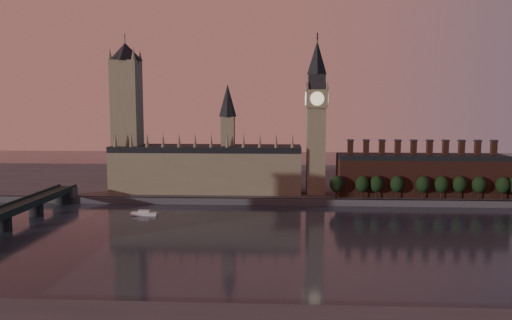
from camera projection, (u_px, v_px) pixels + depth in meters
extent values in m
plane|color=black|center=(309.00, 244.00, 230.45)|extent=(900.00, 900.00, 0.00)
cube|color=#4C4C52|center=(302.00, 202.00, 319.54)|extent=(900.00, 4.00, 4.00)
cube|color=#4C4C52|center=(297.00, 181.00, 408.87)|extent=(900.00, 180.00, 4.00)
cube|color=#7C7258|center=(207.00, 171.00, 345.94)|extent=(130.00, 30.00, 28.00)
cube|color=black|center=(206.00, 148.00, 344.16)|extent=(130.00, 30.00, 4.00)
cube|color=#7C7258|center=(228.00, 134.00, 342.28)|extent=(9.00, 9.00, 24.00)
cone|color=black|center=(228.00, 100.00, 339.72)|extent=(12.00, 12.00, 22.00)
cone|color=#7C7258|center=(115.00, 139.00, 332.54)|extent=(2.60, 2.60, 10.00)
cone|color=#7C7258|center=(131.00, 140.00, 331.99)|extent=(2.60, 2.60, 10.00)
cone|color=#7C7258|center=(147.00, 140.00, 331.43)|extent=(2.60, 2.60, 10.00)
cone|color=#7C7258|center=(163.00, 140.00, 330.88)|extent=(2.60, 2.60, 10.00)
cone|color=#7C7258|center=(179.00, 140.00, 330.32)|extent=(2.60, 2.60, 10.00)
cone|color=#7C7258|center=(195.00, 140.00, 329.77)|extent=(2.60, 2.60, 10.00)
cone|color=#7C7258|center=(211.00, 140.00, 329.21)|extent=(2.60, 2.60, 10.00)
cone|color=#7C7258|center=(227.00, 140.00, 328.66)|extent=(2.60, 2.60, 10.00)
cone|color=#7C7258|center=(243.00, 140.00, 328.10)|extent=(2.60, 2.60, 10.00)
cone|color=#7C7258|center=(260.00, 140.00, 327.55)|extent=(2.60, 2.60, 10.00)
cone|color=#7C7258|center=(276.00, 140.00, 326.99)|extent=(2.60, 2.60, 10.00)
cone|color=#7C7258|center=(292.00, 140.00, 326.44)|extent=(2.60, 2.60, 10.00)
cube|color=#7C7258|center=(127.00, 127.00, 345.34)|extent=(18.00, 18.00, 90.00)
cone|color=black|center=(125.00, 52.00, 339.67)|extent=(24.00, 24.00, 12.00)
cylinder|color=#232326|center=(125.00, 43.00, 339.01)|extent=(0.50, 0.50, 12.00)
cone|color=#7C7258|center=(110.00, 54.00, 332.37)|extent=(3.00, 3.00, 8.00)
cone|color=#7C7258|center=(133.00, 53.00, 331.54)|extent=(3.00, 3.00, 8.00)
cone|color=#7C7258|center=(118.00, 56.00, 348.25)|extent=(3.00, 3.00, 8.00)
cone|color=#7C7258|center=(140.00, 56.00, 347.42)|extent=(3.00, 3.00, 8.00)
cube|color=#7C7258|center=(316.00, 151.00, 335.43)|extent=(12.00, 12.00, 58.00)
cube|color=#7C7258|center=(317.00, 99.00, 331.54)|extent=(14.00, 14.00, 12.00)
cube|color=#232326|center=(317.00, 82.00, 330.32)|extent=(11.00, 11.00, 10.00)
cone|color=black|center=(317.00, 58.00, 328.54)|extent=(13.00, 13.00, 22.00)
cylinder|color=#232326|center=(317.00, 37.00, 327.04)|extent=(1.00, 1.00, 5.00)
cylinder|color=beige|center=(317.00, 99.00, 324.39)|extent=(9.00, 0.50, 9.00)
cylinder|color=beige|center=(316.00, 99.00, 338.69)|extent=(9.00, 0.50, 9.00)
cylinder|color=beige|center=(306.00, 99.00, 331.91)|extent=(0.50, 9.00, 9.00)
cylinder|color=beige|center=(327.00, 99.00, 331.17)|extent=(0.50, 9.00, 9.00)
cone|color=#7C7258|center=(307.00, 85.00, 324.43)|extent=(2.00, 2.00, 6.00)
cone|color=#7C7258|center=(327.00, 85.00, 323.75)|extent=(2.00, 2.00, 6.00)
cone|color=#7C7258|center=(306.00, 86.00, 337.33)|extent=(2.00, 2.00, 6.00)
cone|color=#7C7258|center=(326.00, 86.00, 336.65)|extent=(2.00, 2.00, 6.00)
cube|color=#4B261C|center=(420.00, 177.00, 333.70)|extent=(110.00, 25.00, 24.00)
cube|color=black|center=(421.00, 157.00, 332.20)|extent=(110.00, 25.00, 3.00)
cube|color=#4B261C|center=(350.00, 148.00, 333.96)|extent=(3.50, 3.50, 9.00)
cube|color=#232326|center=(350.00, 140.00, 333.41)|extent=(4.20, 4.20, 1.00)
cube|color=#4B261C|center=(366.00, 148.00, 333.42)|extent=(3.50, 3.50, 9.00)
cube|color=#232326|center=(366.00, 140.00, 332.87)|extent=(4.20, 4.20, 1.00)
cube|color=#4B261C|center=(382.00, 148.00, 332.88)|extent=(3.50, 3.50, 9.00)
cube|color=#232326|center=(382.00, 140.00, 332.33)|extent=(4.20, 4.20, 1.00)
cube|color=#4B261C|center=(398.00, 148.00, 332.34)|extent=(3.50, 3.50, 9.00)
cube|color=#232326|center=(398.00, 140.00, 331.78)|extent=(4.20, 4.20, 1.00)
cube|color=#4B261C|center=(414.00, 148.00, 331.80)|extent=(3.50, 3.50, 9.00)
cube|color=#232326|center=(414.00, 140.00, 331.24)|extent=(4.20, 4.20, 1.00)
cube|color=#4B261C|center=(429.00, 148.00, 331.26)|extent=(3.50, 3.50, 9.00)
cube|color=#232326|center=(430.00, 140.00, 330.70)|extent=(4.20, 4.20, 1.00)
cube|color=#4B261C|center=(445.00, 148.00, 330.72)|extent=(3.50, 3.50, 9.00)
cube|color=#232326|center=(446.00, 141.00, 330.16)|extent=(4.20, 4.20, 1.00)
cube|color=#4B261C|center=(461.00, 148.00, 330.18)|extent=(3.50, 3.50, 9.00)
cube|color=#232326|center=(462.00, 141.00, 329.62)|extent=(4.20, 4.20, 1.00)
cube|color=#4B261C|center=(478.00, 148.00, 329.64)|extent=(3.50, 3.50, 9.00)
cube|color=#232326|center=(478.00, 141.00, 329.08)|extent=(4.20, 4.20, 1.00)
cube|color=#4B261C|center=(494.00, 148.00, 329.10)|extent=(3.50, 3.50, 9.00)
cube|color=#232326|center=(494.00, 141.00, 328.54)|extent=(4.20, 4.20, 1.00)
cylinder|color=black|center=(336.00, 194.00, 321.37)|extent=(0.80, 0.80, 6.00)
ellipsoid|color=black|center=(336.00, 184.00, 320.65)|extent=(8.60, 8.60, 10.75)
cylinder|color=black|center=(362.00, 194.00, 320.67)|extent=(0.80, 0.80, 6.00)
ellipsoid|color=black|center=(362.00, 184.00, 319.95)|extent=(8.60, 8.60, 10.75)
cylinder|color=black|center=(376.00, 194.00, 320.80)|extent=(0.80, 0.80, 6.00)
ellipsoid|color=black|center=(376.00, 184.00, 320.08)|extent=(8.60, 8.60, 10.75)
cylinder|color=black|center=(397.00, 194.00, 320.36)|extent=(0.80, 0.80, 6.00)
ellipsoid|color=black|center=(397.00, 184.00, 319.64)|extent=(8.60, 8.60, 10.75)
cylinder|color=black|center=(422.00, 194.00, 319.66)|extent=(0.80, 0.80, 6.00)
ellipsoid|color=black|center=(423.00, 184.00, 318.93)|extent=(8.60, 8.60, 10.75)
cylinder|color=black|center=(441.00, 194.00, 319.24)|extent=(0.80, 0.80, 6.00)
ellipsoid|color=black|center=(441.00, 184.00, 318.51)|extent=(8.60, 8.60, 10.75)
cylinder|color=black|center=(459.00, 194.00, 318.91)|extent=(0.80, 0.80, 6.00)
ellipsoid|color=black|center=(459.00, 184.00, 318.19)|extent=(8.60, 8.60, 10.75)
cylinder|color=black|center=(478.00, 195.00, 317.68)|extent=(0.80, 0.80, 6.00)
ellipsoid|color=black|center=(479.00, 185.00, 316.96)|extent=(8.60, 8.60, 10.75)
cylinder|color=black|center=(502.00, 195.00, 316.06)|extent=(0.80, 0.80, 6.00)
ellipsoid|color=black|center=(503.00, 185.00, 315.33)|extent=(8.60, 8.60, 10.75)
cube|color=#4C4C52|center=(65.00, 192.00, 327.01)|extent=(14.00, 8.00, 6.00)
cylinder|color=#232326|center=(3.00, 223.00, 254.91)|extent=(8.00, 8.00, 7.75)
cylinder|color=#232326|center=(36.00, 209.00, 288.65)|extent=(8.00, 8.00, 7.75)
cylinder|color=#232326|center=(62.00, 198.00, 322.40)|extent=(8.00, 8.00, 7.75)
cube|color=silver|center=(144.00, 214.00, 290.32)|extent=(15.46, 4.91, 1.75)
cube|color=silver|center=(144.00, 211.00, 290.15)|extent=(6.67, 3.51, 1.31)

